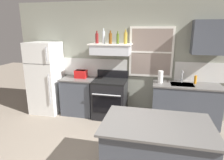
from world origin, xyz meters
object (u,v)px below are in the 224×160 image
at_px(bottle_champagne_gold_foil, 126,38).
at_px(stove_range, 110,98).
at_px(toaster, 81,74).
at_px(bottle_red_label_wine, 97,38).
at_px(paper_towel_roll, 160,77).
at_px(dish_soap_bottle, 195,80).
at_px(bottle_amber_wine, 110,38).
at_px(bottle_clear_tall, 104,37).
at_px(refrigerator, 46,78).
at_px(bottle_olive_oil_square, 118,38).
at_px(kitchen_island, 155,154).

bearing_deg(bottle_champagne_gold_foil, stove_range, -161.26).
height_order(toaster, bottle_red_label_wine, bottle_red_label_wine).
bearing_deg(paper_towel_roll, bottle_red_label_wine, 177.83).
bearing_deg(dish_soap_bottle, bottle_amber_wine, -177.13).
xyz_separation_m(toaster, bottle_red_label_wine, (0.42, 0.02, 0.85)).
bearing_deg(bottle_clear_tall, bottle_amber_wine, -19.78).
height_order(bottle_clear_tall, paper_towel_roll, bottle_clear_tall).
xyz_separation_m(bottle_red_label_wine, paper_towel_roll, (1.46, -0.06, -0.82)).
bearing_deg(refrigerator, toaster, 5.87).
distance_m(bottle_red_label_wine, dish_soap_bottle, 2.37).
bearing_deg(toaster, paper_towel_roll, -1.00).
relative_size(bottle_clear_tall, bottle_olive_oil_square, 1.22).
bearing_deg(bottle_red_label_wine, refrigerator, -175.01).
xyz_separation_m(dish_soap_bottle, kitchen_island, (-0.80, -2.06, -0.54)).
bearing_deg(bottle_red_label_wine, dish_soap_bottle, 1.16).
relative_size(bottle_red_label_wine, bottle_clear_tall, 0.83).
relative_size(bottle_red_label_wine, dish_soap_bottle, 1.56).
height_order(bottle_olive_oil_square, bottle_champagne_gold_foil, bottle_champagne_gold_foil).
bearing_deg(bottle_champagne_gold_foil, paper_towel_roll, -5.31).
height_order(toaster, bottle_clear_tall, bottle_clear_tall).
xyz_separation_m(toaster, kitchen_island, (1.82, -1.99, -0.55)).
distance_m(toaster, bottle_olive_oil_square, 1.24).
height_order(toaster, bottle_champagne_gold_foil, bottle_champagne_gold_foil).
bearing_deg(refrigerator, bottle_champagne_gold_foil, 3.90).
distance_m(stove_range, bottle_champagne_gold_foil, 1.45).
distance_m(bottle_red_label_wine, bottle_olive_oil_square, 0.48).
height_order(bottle_red_label_wine, bottle_clear_tall, bottle_clear_tall).
bearing_deg(bottle_amber_wine, bottle_champagne_gold_foil, 11.83).
distance_m(refrigerator, stove_range, 1.70).
xyz_separation_m(bottle_amber_wine, dish_soap_bottle, (1.88, 0.09, -0.87)).
bearing_deg(kitchen_island, bottle_clear_tall, 121.68).
bearing_deg(bottle_clear_tall, bottle_champagne_gold_foil, 0.79).
bearing_deg(stove_range, refrigerator, -179.21).
bearing_deg(bottle_amber_wine, bottle_clear_tall, 160.22).
distance_m(stove_range, bottle_olive_oil_square, 1.41).
distance_m(bottle_champagne_gold_foil, dish_soap_bottle, 1.78).
bearing_deg(dish_soap_bottle, bottle_olive_oil_square, -178.78).
relative_size(bottle_clear_tall, paper_towel_roll, 1.25).
xyz_separation_m(bottle_red_label_wine, bottle_amber_wine, (0.33, -0.05, 0.00)).
xyz_separation_m(stove_range, paper_towel_roll, (1.14, 0.04, 0.58)).
relative_size(bottle_champagne_gold_foil, kitchen_island, 0.22).
relative_size(stove_range, kitchen_island, 0.78).
xyz_separation_m(bottle_olive_oil_square, bottle_champagne_gold_foil, (0.17, 0.01, 0.01)).
xyz_separation_m(bottle_champagne_gold_foil, paper_towel_roll, (0.81, -0.07, -0.83)).
xyz_separation_m(bottle_clear_tall, kitchen_island, (1.25, -2.03, -1.43)).
xyz_separation_m(bottle_olive_oil_square, dish_soap_bottle, (1.72, 0.04, -0.86)).
height_order(bottle_clear_tall, kitchen_island, bottle_clear_tall).
bearing_deg(paper_towel_roll, kitchen_island, -91.70).
bearing_deg(refrigerator, bottle_clear_tall, 4.96).
relative_size(bottle_amber_wine, bottle_champagne_gold_foil, 0.93).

